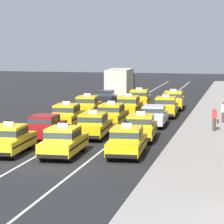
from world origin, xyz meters
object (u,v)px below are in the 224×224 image
at_px(taxi_left_third, 67,115).
at_px(pedestrian_mid_block, 224,112).
at_px(sedan_left_fifth, 105,98).
at_px(taxi_center_second, 93,125).
at_px(taxi_right_fourth, 166,106).
at_px(taxi_center_third, 112,114).
at_px(pedestrian_near_crosswalk, 214,119).
at_px(taxi_left_nearest, 10,139).
at_px(taxi_center_fifth, 139,98).
at_px(taxi_right_second, 141,127).
at_px(taxi_left_fourth, 87,105).
at_px(sedan_right_third, 154,115).
at_px(taxi_right_nearest, 127,141).
at_px(box_truck_left_sixth, 120,83).
at_px(taxi_center_fourth, 129,105).
at_px(taxi_center_nearest, 63,141).
at_px(sedan_left_second, 45,126).
at_px(taxi_right_fifth, 173,100).

bearing_deg(taxi_left_third, pedestrian_mid_block, 16.81).
xyz_separation_m(sedan_left_fifth, taxi_center_second, (3.30, -17.32, 0.03)).
bearing_deg(taxi_right_fourth, taxi_left_third, -132.90).
distance_m(taxi_left_third, taxi_right_fourth, 9.55).
relative_size(sedan_left_fifth, taxi_center_third, 0.96).
bearing_deg(pedestrian_near_crosswalk, pedestrian_mid_block, 83.82).
height_order(taxi_left_nearest, taxi_center_fifth, same).
xyz_separation_m(taxi_center_second, taxi_center_fifth, (-0.04, 17.74, 0.00)).
bearing_deg(pedestrian_mid_block, taxi_right_second, -121.13).
bearing_deg(taxi_left_third, taxi_left_fourth, 90.75).
distance_m(taxi_center_third, sedan_right_third, 3.17).
xyz_separation_m(taxi_left_nearest, pedestrian_near_crosswalk, (10.98, 10.24, 0.09)).
distance_m(sedan_left_fifth, taxi_right_nearest, 23.82).
distance_m(box_truck_left_sixth, taxi_right_fourth, 14.55).
distance_m(taxi_center_second, taxi_right_nearest, 6.48).
bearing_deg(taxi_center_fourth, taxi_left_nearest, -100.56).
relative_size(taxi_center_fourth, taxi_center_fifth, 0.99).
relative_size(taxi_center_nearest, taxi_center_third, 1.00).
height_order(sedan_left_second, taxi_right_fifth, taxi_right_fifth).
height_order(taxi_left_nearest, taxi_left_third, same).
distance_m(taxi_right_second, taxi_right_fifth, 17.07).
bearing_deg(pedestrian_near_crosswalk, sedan_left_fifth, 129.15).
xyz_separation_m(taxi_center_second, taxi_center_third, (-0.00, 5.58, 0.00)).
bearing_deg(taxi_right_fifth, taxi_center_fourth, -121.05).
bearing_deg(taxi_center_fourth, taxi_center_nearest, -90.63).
bearing_deg(taxi_center_third, taxi_left_third, -163.85).
bearing_deg(pedestrian_near_crosswalk, taxi_right_second, -138.82).
xyz_separation_m(taxi_left_nearest, taxi_left_fourth, (-0.04, 17.40, 0.00)).
relative_size(sedan_left_fifth, taxi_center_fifth, 0.94).
xyz_separation_m(taxi_left_third, taxi_center_second, (3.22, -4.65, 0.00)).
bearing_deg(taxi_center_nearest, sedan_right_third, 75.39).
height_order(sedan_left_second, sedan_left_fifth, same).
distance_m(taxi_left_nearest, taxi_right_fourth, 19.23).
distance_m(taxi_left_third, pedestrian_mid_block, 11.91).
distance_m(sedan_left_second, taxi_left_fourth, 12.02).
height_order(sedan_left_second, pedestrian_mid_block, pedestrian_mid_block).
bearing_deg(taxi_center_second, pedestrian_mid_block, 44.71).
bearing_deg(sedan_left_second, pedestrian_mid_block, 39.27).
height_order(sedan_left_fifth, taxi_center_nearest, taxi_center_nearest).
bearing_deg(taxi_left_third, taxi_center_fourth, 64.60).
xyz_separation_m(taxi_left_fourth, taxi_right_fourth, (6.58, 0.68, 0.00)).
relative_size(taxi_left_third, pedestrian_mid_block, 2.88).
bearing_deg(sedan_right_third, taxi_right_nearest, -88.91).
xyz_separation_m(taxi_left_nearest, taxi_center_nearest, (3.18, 0.03, 0.00)).
relative_size(sedan_left_second, taxi_center_second, 0.93).
height_order(box_truck_left_sixth, taxi_right_fourth, box_truck_left_sixth).
bearing_deg(taxi_center_fourth, pedestrian_mid_block, -23.93).
relative_size(taxi_left_third, taxi_center_second, 1.00).
relative_size(taxi_right_nearest, taxi_right_fifth, 1.00).
height_order(sedan_left_fifth, box_truck_left_sixth, box_truck_left_sixth).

